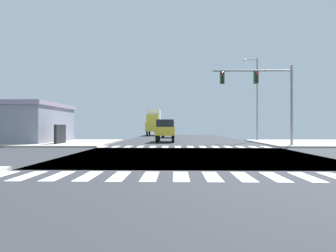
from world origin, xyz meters
name	(u,v)px	position (x,y,z in m)	size (l,w,h in m)	color
ground	(192,156)	(0.00, 0.00, -0.03)	(90.00, 90.00, 0.05)	#2F3136
sidewalk_corner_ne	(323,143)	(13.00, 12.00, 0.07)	(12.00, 12.00, 0.14)	#B2ADA3
sidewalk_corner_nw	(51,143)	(-13.00, 12.00, 0.07)	(12.00, 12.00, 0.14)	#B7AE9E
crosswalk_near	(197,176)	(-0.25, -7.30, 0.00)	(13.50, 2.00, 0.01)	white
crosswalk_far	(184,147)	(-0.25, 7.30, 0.00)	(13.50, 2.00, 0.01)	white
traffic_signal_mast	(261,87)	(5.97, 7.60, 4.84)	(6.45, 0.55, 6.55)	gray
street_lamp	(255,93)	(7.94, 16.89, 5.42)	(1.78, 0.32, 9.21)	gray
bank_building	(1,123)	(-18.59, 13.16, 1.98)	(13.63, 9.51, 3.95)	gray
suv_farside_1	(168,128)	(-2.00, 27.89, 1.39)	(1.96, 4.60, 2.34)	black
pickup_crossing_1	(165,130)	(-2.00, 14.81, 1.29)	(2.00, 5.10, 2.35)	black
sedan_queued_2	(170,129)	(-2.00, 40.85, 1.12)	(1.80, 4.30, 1.88)	black
box_truck_leading_1	(154,122)	(-5.00, 38.93, 2.56)	(2.40, 7.20, 4.85)	black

